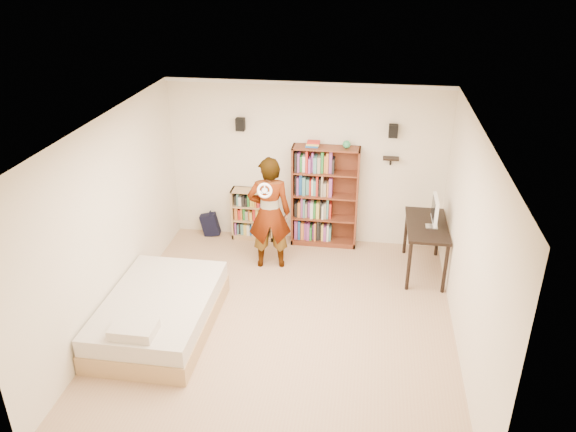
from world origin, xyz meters
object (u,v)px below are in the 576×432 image
Objects in this scene: low_bookshelf at (253,214)px; daybed at (159,309)px; tall_bookshelf at (325,197)px; computer_desk at (424,248)px; person at (269,213)px.

daybed is at bearing -104.21° from low_bookshelf.
tall_bookshelf is 3.33m from daybed.
computer_desk is at bearing -14.25° from low_bookshelf.
low_bookshelf is at bearing -72.85° from person.
person is (1.13, 1.83, 0.60)m from daybed.
tall_bookshelf is 1.92× the size of low_bookshelf.
person is at bearing -132.38° from tall_bookshelf.
person is (-0.77, -0.84, 0.05)m from tall_bookshelf.
low_bookshelf is 0.43× the size of daybed.
daybed is (-0.68, -2.70, -0.14)m from low_bookshelf.
daybed is 1.14× the size of person.
tall_bookshelf is 0.83× the size of daybed.
computer_desk is at bearing 29.60° from daybed.
computer_desk is (1.60, -0.69, -0.45)m from tall_bookshelf.
tall_bookshelf is at bearing 156.62° from computer_desk.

